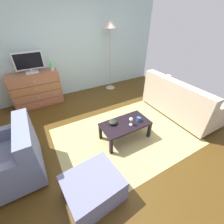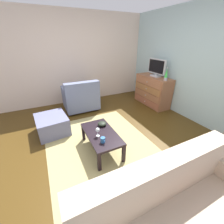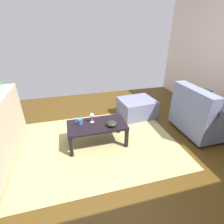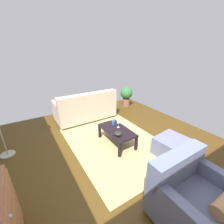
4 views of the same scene
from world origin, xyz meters
name	(u,v)px [view 2 (image 2 of 4)]	position (x,y,z in m)	size (l,w,h in m)	color
ground_plane	(108,141)	(0.00, 0.00, -0.03)	(5.34, 5.04, 0.05)	#493211
wall_accent_rear	(200,66)	(0.00, 2.28, 1.27)	(5.34, 0.12, 2.55)	#A7C4C5
wall_plain_left	(73,60)	(-2.43, 0.00, 1.27)	(0.12, 5.04, 2.55)	beige
area_rug	(103,149)	(0.20, -0.20, 0.00)	(2.60, 1.90, 0.01)	tan
dresser	(152,91)	(-1.09, 1.97, 0.43)	(1.16, 0.49, 0.86)	#965C3D
tv	(157,68)	(-1.06, 1.99, 1.11)	(0.63, 0.18, 0.48)	silver
lava_lamp	(166,75)	(-0.61, 1.93, 1.00)	(0.09, 0.09, 0.33)	#B7B7BC
coffee_table	(101,135)	(0.18, -0.21, 0.32)	(0.91, 0.48, 0.37)	black
wine_glass	(98,130)	(0.24, -0.29, 0.48)	(0.07, 0.07, 0.16)	silver
mug	(103,140)	(0.43, -0.28, 0.41)	(0.11, 0.08, 0.08)	#2B5E9B
bowl_decorative	(102,124)	(-0.03, -0.11, 0.40)	(0.16, 0.16, 0.07)	black
armchair	(81,98)	(-1.67, -0.07, 0.35)	(0.80, 0.90, 0.85)	#332319
ottoman	(52,124)	(-0.81, -0.95, 0.19)	(0.70, 0.60, 0.37)	slate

